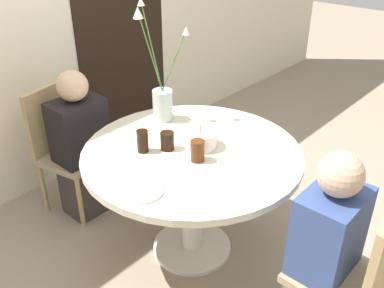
{
  "coord_description": "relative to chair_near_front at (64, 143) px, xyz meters",
  "views": [
    {
      "loc": [
        -1.56,
        -1.39,
        1.95
      ],
      "look_at": [
        0.0,
        0.0,
        0.77
      ],
      "focal_mm": 40.0,
      "sensor_mm": 36.0,
      "label": 1
    }
  ],
  "objects": [
    {
      "name": "ground_plane",
      "position": [
        0.22,
        -0.99,
        -0.5
      ],
      "size": [
        16.0,
        16.0,
        0.0
      ],
      "primitive_type": "plane",
      "color": "gray"
    },
    {
      "name": "wall_back",
      "position": [
        0.22,
        0.4,
        0.8
      ],
      "size": [
        8.0,
        0.05,
        2.6
      ],
      "color": "beige",
      "rests_on": "ground_plane"
    },
    {
      "name": "doorway_panel",
      "position": [
        0.89,
        0.37,
        0.52
      ],
      "size": [
        0.9,
        0.01,
        2.05
      ],
      "color": "black",
      "rests_on": "ground_plane"
    },
    {
      "name": "dining_table",
      "position": [
        0.22,
        -0.99,
        0.1
      ],
      "size": [
        1.25,
        1.25,
        0.73
      ],
      "color": "beige",
      "rests_on": "ground_plane"
    },
    {
      "name": "chair_near_front",
      "position": [
        0.0,
        0.0,
        0.0
      ],
      "size": [
        0.48,
        0.48,
        0.9
      ],
      "rotation": [
        0.0,
        0.0,
        0.22
      ],
      "color": "#9E896B",
      "rests_on": "ground_plane"
    },
    {
      "name": "chair_far_back",
      "position": [
        0.19,
        -2.01,
        0.0
      ],
      "size": [
        0.41,
        0.41,
        0.9
      ],
      "rotation": [
        0.0,
        0.0,
        3.11
      ],
      "color": "#9E896B",
      "rests_on": "ground_plane"
    },
    {
      "name": "birthday_cake",
      "position": [
        0.29,
        -1.0,
        0.28
      ],
      "size": [
        0.19,
        0.19,
        0.14
      ],
      "color": "white",
      "rests_on": "dining_table"
    },
    {
      "name": "flower_vase",
      "position": [
        0.39,
        -0.59,
        0.4
      ],
      "size": [
        0.32,
        0.22,
        0.76
      ],
      "color": "#B2C6C1",
      "rests_on": "dining_table"
    },
    {
      "name": "side_plate",
      "position": [
        -0.24,
        -1.08,
        0.24
      ],
      "size": [
        0.21,
        0.21,
        0.01
      ],
      "color": "silver",
      "rests_on": "dining_table"
    },
    {
      "name": "drink_glass_0",
      "position": [
        0.14,
        -0.88,
        0.29
      ],
      "size": [
        0.08,
        0.08,
        0.1
      ],
      "color": "black",
      "rests_on": "dining_table"
    },
    {
      "name": "drink_glass_1",
      "position": [
        0.16,
        -1.09,
        0.29
      ],
      "size": [
        0.08,
        0.08,
        0.12
      ],
      "color": "#51280F",
      "rests_on": "dining_table"
    },
    {
      "name": "drink_glass_2",
      "position": [
        0.03,
        -0.8,
        0.3
      ],
      "size": [
        0.06,
        0.06,
        0.13
      ],
      "color": "black",
      "rests_on": "dining_table"
    },
    {
      "name": "person_woman",
      "position": [
        0.03,
        -0.16,
        -0.01
      ],
      "size": [
        0.34,
        0.24,
        1.06
      ],
      "color": "#383333",
      "rests_on": "ground_plane"
    },
    {
      "name": "person_guest",
      "position": [
        0.2,
        -1.85,
        -0.01
      ],
      "size": [
        0.34,
        0.24,
        1.06
      ],
      "color": "#383333",
      "rests_on": "ground_plane"
    }
  ]
}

